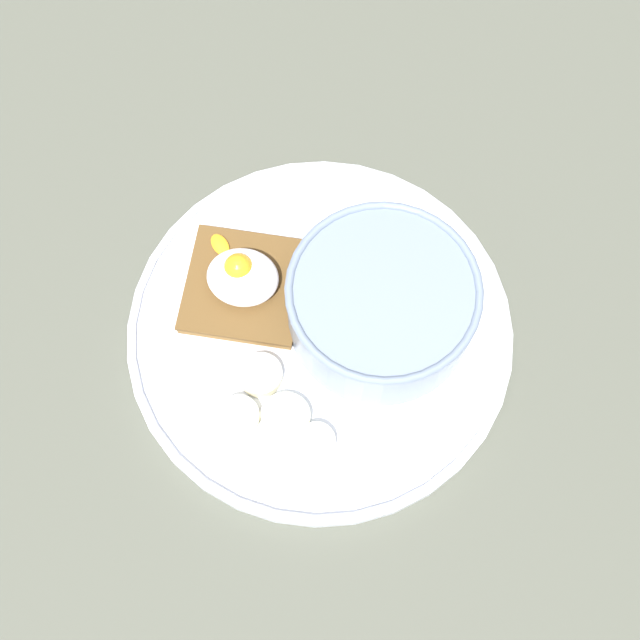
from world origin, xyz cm
name	(u,v)px	position (x,y,z in cm)	size (l,w,h in cm)	color
ground_plane	(320,339)	(0.00, 0.00, 1.00)	(120.00, 120.00, 2.00)	#494C40
plate	(320,331)	(0.00, 0.00, 2.80)	(28.90, 28.90, 1.60)	white
oatmeal_bowl	(382,304)	(4.16, 1.88, 5.87)	(13.93, 13.93, 5.69)	slate
toast_slice	(245,286)	(-6.29, 1.96, 3.63)	(9.27, 9.27, 1.11)	brown
poached_egg	(242,275)	(-6.37, 2.04, 5.36)	(6.38, 6.13, 3.02)	white
banana_slice_front	(285,418)	(-0.89, -7.33, 3.68)	(3.80, 3.91, 1.59)	beige
banana_slice_left	(239,416)	(-4.16, -7.91, 3.57)	(3.80, 3.87, 1.35)	beige
banana_slice_back	(261,375)	(-3.41, -4.58, 3.50)	(3.43, 3.44, 1.07)	beige
banana_slice_right	(316,442)	(1.63, -8.55, 3.57)	(3.40, 3.36, 1.21)	beige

